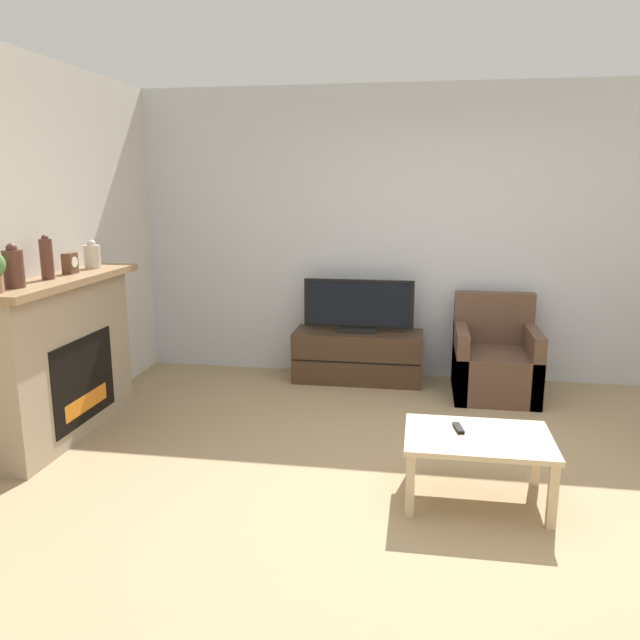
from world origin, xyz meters
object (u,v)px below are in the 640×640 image
fireplace (63,356)px  armchair (495,363)px  coffee_table (478,445)px  remote (458,428)px  mantel_vase_centre_left (47,258)px  mantel_clock (70,263)px  mantel_vase_left (13,267)px  tv_stand (358,356)px  mantel_vase_right (92,255)px  tv (358,308)px

fireplace → armchair: 3.52m
coffee_table → remote: size_ratio=5.38×
mantel_vase_centre_left → mantel_clock: bearing=89.8°
mantel_vase_left → mantel_clock: 0.64m
armchair → tv_stand: bearing=171.2°
mantel_clock → coffee_table: mantel_clock is taller
mantel_vase_centre_left → tv_stand: bearing=41.9°
mantel_vase_centre_left → mantel_vase_right: mantel_vase_centre_left is taller
fireplace → mantel_clock: bearing=83.7°
mantel_vase_centre_left → tv_stand: size_ratio=0.25×
tv → fireplace: bearing=-140.3°
tv_stand → fireplace: bearing=-140.3°
tv_stand → tv: (0.00, -0.00, 0.46)m
mantel_vase_centre_left → mantel_clock: (0.00, 0.28, -0.07)m
tv → tv_stand: bearing=90.0°
fireplace → armchair: fireplace is taller
mantel_vase_left → tv_stand: size_ratio=0.23×
coffee_table → mantel_clock: bearing=166.5°
tv_stand → tv: 0.46m
mantel_vase_right → armchair: 3.47m
tv → armchair: 1.30m
remote → tv_stand: bearing=101.0°
mantel_clock → tv: 2.51m
mantel_vase_centre_left → mantel_clock: mantel_vase_centre_left is taller
mantel_clock → tv_stand: bearing=37.1°
mantel_vase_centre_left → coffee_table: size_ratio=0.36×
tv → mantel_vase_right: bearing=-149.4°
mantel_vase_centre_left → coffee_table: bearing=-8.1°
fireplace → mantel_vase_left: size_ratio=5.70×
mantel_vase_left → fireplace: bearing=92.0°
fireplace → mantel_vase_centre_left: bearing=-81.9°
tv → coffee_table: bearing=-67.1°
remote → fireplace: bearing=160.6°
mantel_vase_centre_left → armchair: size_ratio=0.35×
mantel_vase_centre_left → remote: bearing=-7.0°
tv → coffee_table: tv is taller
remote → mantel_vase_centre_left: bearing=163.0°
tv → coffee_table: 2.38m
mantel_vase_right → remote: mantel_vase_right is taller
mantel_clock → tv_stand: 2.65m
tv → armchair: (1.22, -0.19, -0.42)m
mantel_vase_left → mantel_vase_centre_left: mantel_vase_centre_left is taller
armchair → fireplace: bearing=-155.6°
mantel_clock → tv: bearing=37.1°
armchair → coffee_table: size_ratio=1.04×
tv → coffee_table: size_ratio=1.22×
mantel_vase_centre_left → mantel_vase_left: bearing=-90.0°
fireplace → mantel_vase_left: 0.85m
tv_stand → armchair: 1.24m
fireplace → tv: size_ratio=1.57×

